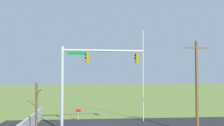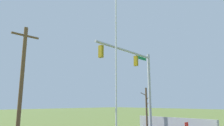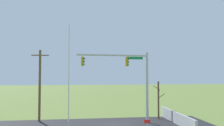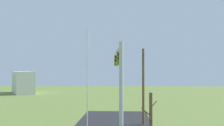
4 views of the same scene
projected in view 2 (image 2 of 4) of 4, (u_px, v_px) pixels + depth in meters
The scene contains 6 objects.
retaining_fence at pixel (174, 124), 21.11m from camera, with size 0.20×8.71×1.22m, color #A8A8AD.
signal_mast at pixel (138, 74), 19.15m from camera, with size 7.79×0.88×7.64m.
flagpole at pixel (116, 67), 12.51m from camera, with size 0.10×0.10×9.79m, color silver.
utility_pole at pixel (22, 81), 13.76m from camera, with size 1.90×0.26×7.98m.
bare_tree at pixel (146, 107), 22.57m from camera, with size 1.27×1.02×4.40m.
open_sign at pixel (187, 126), 15.93m from camera, with size 0.56×0.04×1.22m.
Camera 2 is at (-13.68, -10.95, 2.73)m, focal length 32.69 mm.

